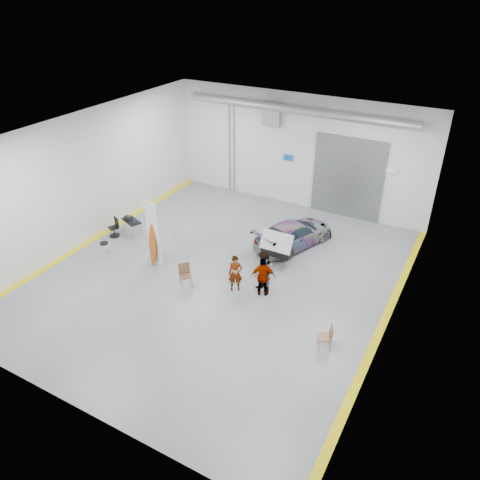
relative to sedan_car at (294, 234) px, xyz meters
The scene contains 13 objects.
ground 4.23m from the sedan_car, 114.66° to the right, with size 16.00×16.00×0.00m, color slate.
room_shell 4.10m from the sedan_car, 133.60° to the right, with size 14.02×16.18×6.01m.
sedan_car is the anchor object (origin of this frame).
person_a 4.45m from the sedan_car, 98.36° to the right, with size 0.56×0.37×1.55m, color #92644F.
person_b 4.10m from the sedan_car, 84.00° to the right, with size 0.90×0.69×1.85m, color #44707D.
person_c 4.20m from the sedan_car, 83.74° to the right, with size 0.98×0.40×1.69m, color #A56737.
surfboard_display 6.43m from the sedan_car, 135.82° to the right, with size 0.87×0.44×3.18m.
folding_chair_near 5.75m from the sedan_car, 116.04° to the right, with size 0.64×0.74×0.98m.
folding_chair_far 6.94m from the sedan_car, 58.28° to the right, with size 0.58×0.72×0.94m.
shop_stool 8.61m from the sedan_car, 143.79° to the right, with size 0.39×0.39×0.76m.
work_table 7.91m from the sedan_car, 159.65° to the right, with size 1.23×0.93×0.90m.
office_chair 8.62m from the sedan_car, 157.06° to the right, with size 0.54×0.57×0.93m.
trunk_lid 1.96m from the sedan_car, 90.00° to the right, with size 1.42×0.86×0.04m, color silver.
Camera 1 is at (8.69, -13.96, 11.13)m, focal length 35.00 mm.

